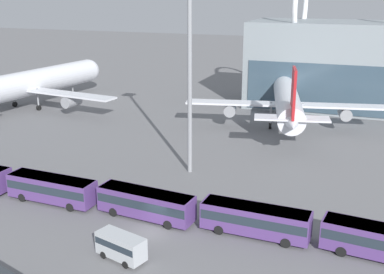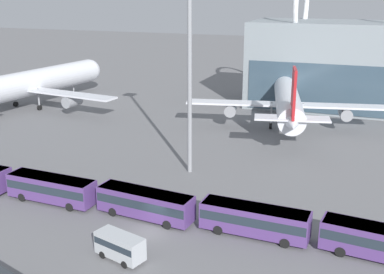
{
  "view_description": "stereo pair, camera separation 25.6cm",
  "coord_description": "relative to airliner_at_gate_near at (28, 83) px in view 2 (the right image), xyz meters",
  "views": [
    {
      "loc": [
        19.54,
        -40.2,
        23.89
      ],
      "look_at": [
        -3.15,
        20.64,
        4.0
      ],
      "focal_mm": 45.0,
      "sensor_mm": 36.0,
      "label": 1
    },
    {
      "loc": [
        19.78,
        -40.11,
        23.89
      ],
      "look_at": [
        -3.15,
        20.64,
        4.0
      ],
      "focal_mm": 45.0,
      "sensor_mm": 36.0,
      "label": 2
    }
  ],
  "objects": [
    {
      "name": "shuttle_bus_5",
      "position": [
        69.68,
        -38.03,
        -3.32
      ],
      "size": [
        11.25,
        3.88,
        3.12
      ],
      "rotation": [
        0.0,
        0.0,
        -0.11
      ],
      "color": "#56387A",
      "rests_on": "ground_plane"
    },
    {
      "name": "shuttle_bus_3",
      "position": [
        45.57,
        -38.07,
        -3.32
      ],
      "size": [
        11.23,
        3.74,
        3.12
      ],
      "rotation": [
        0.0,
        0.0,
        -0.1
      ],
      "color": "#56387A",
      "rests_on": "ground_plane"
    },
    {
      "name": "airliner_at_gate_far",
      "position": [
        53.66,
        2.84,
        0.09
      ],
      "size": [
        35.63,
        39.22,
        13.15
      ],
      "rotation": [
        0.0,
        0.0,
        1.79
      ],
      "color": "silver",
      "rests_on": "ground_plane"
    },
    {
      "name": "shuttle_bus_4",
      "position": [
        57.62,
        -37.74,
        -3.32
      ],
      "size": [
        11.11,
        3.11,
        3.12
      ],
      "rotation": [
        0.0,
        0.0,
        -0.04
      ],
      "color": "#56387A",
      "rests_on": "ground_plane"
    },
    {
      "name": "shuttle_bus_2",
      "position": [
        33.52,
        -38.22,
        -3.32
      ],
      "size": [
        11.12,
        3.14,
        3.12
      ],
      "rotation": [
        0.0,
        0.0,
        -0.04
      ],
      "color": "#56387A",
      "rests_on": "ground_plane"
    },
    {
      "name": "floodlight_mast",
      "position": [
        45.1,
        -23.28,
        13.66
      ],
      "size": [
        2.5,
        2.5,
        30.11
      ],
      "color": "gray",
      "rests_on": "ground_plane"
    },
    {
      "name": "ground_plane",
      "position": [
        47.43,
        -40.86,
        -5.16
      ],
      "size": [
        440.0,
        440.0,
        0.0
      ],
      "primitive_type": "plane",
      "color": "slate"
    },
    {
      "name": "airliner_at_gate_near",
      "position": [
        0.0,
        0.0,
        0.0
      ],
      "size": [
        44.71,
        43.09,
        15.63
      ],
      "rotation": [
        0.0,
        0.0,
        1.44
      ],
      "color": "silver",
      "rests_on": "ground_plane"
    },
    {
      "name": "service_van_foreground",
      "position": [
        47.1,
        -46.5,
        -3.73
      ],
      "size": [
        5.19,
        3.15,
        2.44
      ],
      "rotation": [
        0.0,
        0.0,
        2.87
      ],
      "color": "#B2B7BC",
      "rests_on": "ground_plane"
    }
  ]
}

